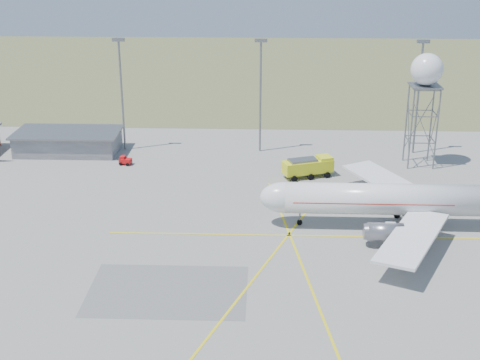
{
  "coord_description": "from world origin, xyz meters",
  "views": [
    {
      "loc": [
        -9.32,
        -51.09,
        38.71
      ],
      "look_at": [
        -12.7,
        40.0,
        4.07
      ],
      "focal_mm": 50.0,
      "sensor_mm": 36.0,
      "label": 1
    }
  ],
  "objects_px": {
    "radar_tower": "(424,104)",
    "baggage_tug": "(125,161)",
    "airliner_main": "(392,200)",
    "fire_truck": "(309,168)"
  },
  "relations": [
    {
      "from": "radar_tower",
      "to": "baggage_tug",
      "type": "xyz_separation_m",
      "value": [
        -50.77,
        -1.85,
        -10.27
      ]
    },
    {
      "from": "radar_tower",
      "to": "baggage_tug",
      "type": "distance_m",
      "value": 51.83
    },
    {
      "from": "airliner_main",
      "to": "fire_truck",
      "type": "xyz_separation_m",
      "value": [
        -10.03,
        19.19,
        -2.36
      ]
    },
    {
      "from": "fire_truck",
      "to": "airliner_main",
      "type": "bearing_deg",
      "value": -82.44
    },
    {
      "from": "airliner_main",
      "to": "baggage_tug",
      "type": "distance_m",
      "value": 48.12
    },
    {
      "from": "radar_tower",
      "to": "baggage_tug",
      "type": "relative_size",
      "value": 8.65
    },
    {
      "from": "fire_truck",
      "to": "baggage_tug",
      "type": "distance_m",
      "value": 31.88
    },
    {
      "from": "airliner_main",
      "to": "fire_truck",
      "type": "relative_size",
      "value": 4.35
    },
    {
      "from": "fire_truck",
      "to": "baggage_tug",
      "type": "xyz_separation_m",
      "value": [
        -31.48,
        4.91,
        -1.0
      ]
    },
    {
      "from": "airliner_main",
      "to": "radar_tower",
      "type": "xyz_separation_m",
      "value": [
        9.25,
        25.94,
        6.91
      ]
    }
  ]
}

